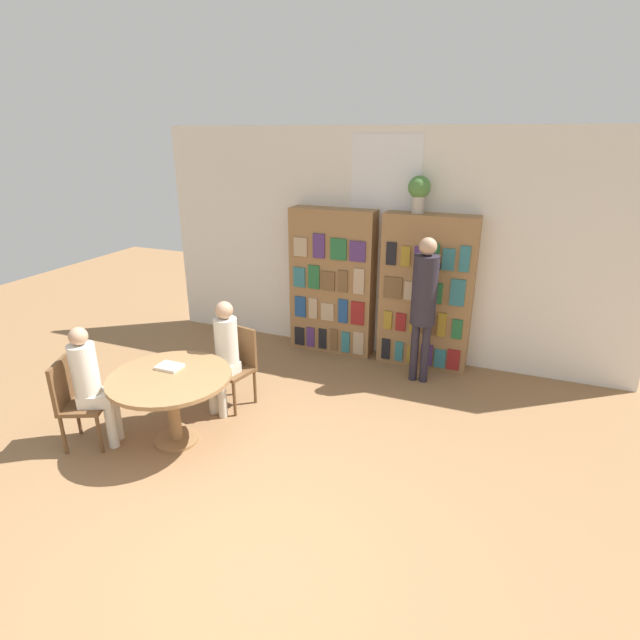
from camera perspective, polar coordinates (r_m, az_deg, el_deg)
ground_plane at (r=4.17m, az=-9.21°, el=-24.05°), size 16.00×16.00×0.00m
wall_back at (r=6.70m, az=7.24°, el=8.38°), size 6.40×0.07×3.00m
bookshelf_left at (r=6.83m, az=1.44°, el=4.32°), size 1.16×0.34×1.99m
bookshelf_right at (r=6.52m, az=12.02°, el=3.04°), size 1.16×0.34×1.99m
flower_vase at (r=6.30m, az=11.26°, el=14.33°), size 0.27×0.27×0.45m
reading_table at (r=5.07m, az=-16.68°, el=-7.38°), size 1.18×1.18×0.73m
chair_near_camera at (r=5.42m, az=-26.19°, el=-8.08°), size 0.53×0.53×0.90m
chair_left_side at (r=5.68m, az=-9.50°, el=-4.79°), size 0.47×0.47×0.90m
seated_reader_left at (r=5.47m, az=-10.91°, el=-3.46°), size 0.31×0.38×1.26m
seated_reader_right at (r=5.27m, az=-24.68°, el=-6.29°), size 0.39×0.36×1.24m
librarian_standing at (r=6.00m, az=11.83°, el=2.69°), size 0.30×0.57×1.80m
open_book_on_table at (r=5.17m, az=-16.82°, el=-5.13°), size 0.24×0.18×0.03m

